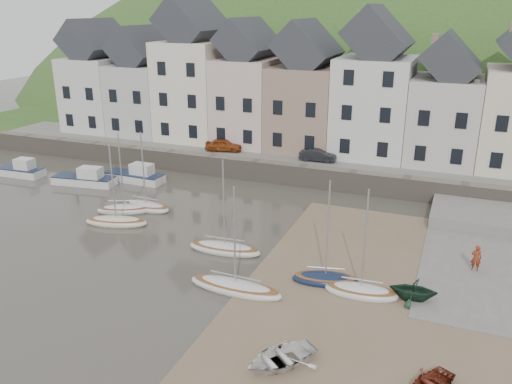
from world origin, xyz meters
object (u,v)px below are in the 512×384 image
at_px(sailboat_0, 124,209).
at_px(car_right, 318,155).
at_px(person_red, 476,258).
at_px(rowboat_white, 280,357).
at_px(rowboat_green, 413,289).
at_px(car_left, 224,145).

relative_size(sailboat_0, car_right, 1.90).
distance_m(sailboat_0, car_right, 17.84).
bearing_deg(car_right, person_red, -139.78).
bearing_deg(rowboat_white, person_red, 96.15).
bearing_deg(rowboat_green, rowboat_white, -36.32).
bearing_deg(sailboat_0, rowboat_green, -12.94).
height_order(rowboat_white, person_red, person_red).
relative_size(person_red, car_left, 0.45).
xyz_separation_m(rowboat_white, car_right, (-5.62, 26.25, 1.74)).
xyz_separation_m(sailboat_0, rowboat_green, (21.71, -4.99, 0.44)).
relative_size(rowboat_green, person_red, 1.53).
bearing_deg(car_left, rowboat_green, -146.83).
xyz_separation_m(rowboat_white, person_red, (7.83, 12.27, 0.51)).
relative_size(sailboat_0, rowboat_white, 1.90).
xyz_separation_m(rowboat_green, person_red, (3.04, 4.68, 0.21)).
bearing_deg(car_left, person_red, -134.98).
distance_m(rowboat_white, rowboat_green, 8.98).
height_order(car_left, car_right, car_left).
bearing_deg(rowboat_white, car_left, 158.41).
bearing_deg(rowboat_green, car_left, -137.44).
bearing_deg(person_red, rowboat_green, 53.46).
height_order(person_red, car_left, car_left).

